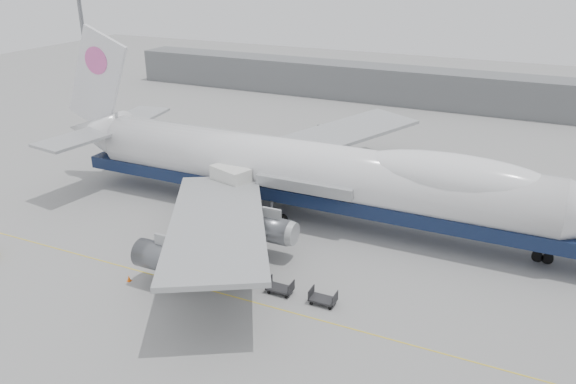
% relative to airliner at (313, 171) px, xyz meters
% --- Properties ---
extents(ground, '(260.00, 260.00, 0.00)m').
position_rel_airliner_xyz_m(ground, '(-0.64, -12.00, -5.62)').
color(ground, gray).
rests_on(ground, ground).
extents(apron_line, '(60.00, 0.15, 0.01)m').
position_rel_airliner_xyz_m(apron_line, '(-0.64, -18.00, -5.62)').
color(apron_line, gold).
rests_on(apron_line, ground).
extents(hangar, '(110.00, 8.00, 7.00)m').
position_rel_airliner_xyz_m(hangar, '(-10.64, 58.00, -2.12)').
color(hangar, slate).
rests_on(hangar, ground).
extents(floodlight_mast, '(2.40, 2.40, 25.43)m').
position_rel_airliner_xyz_m(floodlight_mast, '(-42.64, 12.00, 8.64)').
color(floodlight_mast, slate).
rests_on(floodlight_mast, ground).
extents(airliner, '(67.00, 55.30, 19.98)m').
position_rel_airliner_xyz_m(airliner, '(0.00, 0.00, 0.00)').
color(airliner, white).
rests_on(airliner, ground).
extents(catering_truck, '(5.25, 4.32, 6.05)m').
position_rel_airliner_xyz_m(catering_truck, '(-8.33, -3.78, -2.19)').
color(catering_truck, '#172345').
rests_on(catering_truck, ground).
extents(traffic_cone, '(0.38, 0.38, 0.57)m').
position_rel_airliner_xyz_m(traffic_cone, '(-10.02, -19.80, -5.36)').
color(traffic_cone, '#F6610C').
rests_on(traffic_cone, ground).
extents(dolly_0, '(2.30, 1.35, 1.30)m').
position_rel_airliner_xyz_m(dolly_0, '(-8.79, -15.71, -5.09)').
color(dolly_0, '#2D2D30').
rests_on(dolly_0, ground).
extents(dolly_1, '(2.30, 1.35, 1.30)m').
position_rel_airliner_xyz_m(dolly_1, '(-4.70, -15.71, -5.09)').
color(dolly_1, '#2D2D30').
rests_on(dolly_1, ground).
extents(dolly_2, '(2.30, 1.35, 1.30)m').
position_rel_airliner_xyz_m(dolly_2, '(-0.62, -15.71, -5.09)').
color(dolly_2, '#2D2D30').
rests_on(dolly_2, ground).
extents(dolly_3, '(2.30, 1.35, 1.30)m').
position_rel_airliner_xyz_m(dolly_3, '(3.47, -15.71, -5.09)').
color(dolly_3, '#2D2D30').
rests_on(dolly_3, ground).
extents(dolly_4, '(2.30, 1.35, 1.30)m').
position_rel_airliner_xyz_m(dolly_4, '(7.56, -15.71, -5.09)').
color(dolly_4, '#2D2D30').
rests_on(dolly_4, ground).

